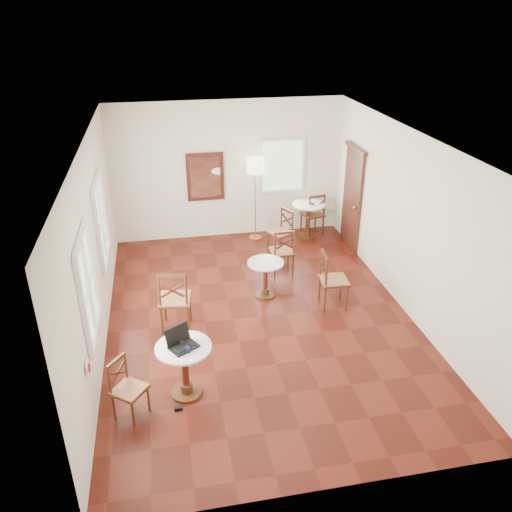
{
  "coord_description": "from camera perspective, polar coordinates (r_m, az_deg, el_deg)",
  "views": [
    {
      "loc": [
        -1.45,
        -7.15,
        4.79
      ],
      "look_at": [
        0.0,
        0.3,
        1.0
      ],
      "focal_mm": 35.94,
      "sensor_mm": 36.0,
      "label": 1
    }
  ],
  "objects": [
    {
      "name": "chair_back_b",
      "position": [
        10.71,
        2.82,
        2.69
      ],
      "size": [
        0.58,
        0.58,
        0.94
      ],
      "rotation": [
        0.0,
        0.0,
        -1.1
      ],
      "color": "#4D2A13",
      "rests_on": "ground"
    },
    {
      "name": "water_glass",
      "position": [
        6.78,
        -8.25,
        -9.59
      ],
      "size": [
        0.05,
        0.05,
        0.09
      ],
      "primitive_type": "cylinder",
      "color": "white",
      "rests_on": "cafe_table_near"
    },
    {
      "name": "laptop",
      "position": [
        6.77,
        -8.35,
        -9.43
      ],
      "size": [
        0.45,
        0.44,
        0.25
      ],
      "rotation": [
        0.0,
        0.0,
        0.55
      ],
      "color": "black",
      "rests_on": "cafe_table_near"
    },
    {
      "name": "ground",
      "position": [
        8.73,
        0.38,
        -6.75
      ],
      "size": [
        7.0,
        7.0,
        0.0
      ],
      "primitive_type": "plane",
      "color": "#53170E",
      "rests_on": "ground"
    },
    {
      "name": "chair_near_a",
      "position": [
        8.25,
        -9.02,
        -4.8
      ],
      "size": [
        0.57,
        0.57,
        1.09
      ],
      "rotation": [
        0.0,
        0.0,
        3.0
      ],
      "color": "#4D2A13",
      "rests_on": "ground"
    },
    {
      "name": "cafe_table_near",
      "position": [
        6.97,
        -7.94,
        -11.92
      ],
      "size": [
        0.74,
        0.74,
        0.78
      ],
      "color": "#4D2A13",
      "rests_on": "ground"
    },
    {
      "name": "chair_back_a",
      "position": [
        11.65,
        6.37,
        4.68
      ],
      "size": [
        0.53,
        0.53,
        0.98
      ],
      "rotation": [
        0.0,
        0.0,
        3.33
      ],
      "color": "#4D2A13",
      "rests_on": "ground"
    },
    {
      "name": "cafe_table_mid",
      "position": [
        9.11,
        1.06,
        -2.13
      ],
      "size": [
        0.64,
        0.64,
        0.68
      ],
      "color": "#4D2A13",
      "rests_on": "ground"
    },
    {
      "name": "power_adapter",
      "position": [
        7.06,
        -8.65,
        -16.39
      ],
      "size": [
        0.1,
        0.06,
        0.04
      ],
      "primitive_type": "cube",
      "color": "black",
      "rests_on": "ground"
    },
    {
      "name": "cafe_table_back",
      "position": [
        11.5,
        5.82,
        4.4
      ],
      "size": [
        0.74,
        0.74,
        0.78
      ],
      "color": "#4D2A13",
      "rests_on": "ground"
    },
    {
      "name": "chair_mid_a",
      "position": [
        9.85,
        2.92,
        0.52
      ],
      "size": [
        0.45,
        0.45,
        0.96
      ],
      "rotation": [
        0.0,
        0.0,
        3.16
      ],
      "color": "#4D2A13",
      "rests_on": "ground"
    },
    {
      "name": "chair_mid_b",
      "position": [
        8.87,
        8.49,
        -2.64
      ],
      "size": [
        0.5,
        0.5,
        1.02
      ],
      "rotation": [
        0.0,
        0.0,
        1.5
      ],
      "color": "#4D2A13",
      "rests_on": "ground"
    },
    {
      "name": "room_shell",
      "position": [
        8.09,
        -0.38,
        5.52
      ],
      "size": [
        5.02,
        7.02,
        3.01
      ],
      "color": "white",
      "rests_on": "ground"
    },
    {
      "name": "mouse",
      "position": [
        6.77,
        -7.27,
        -9.88
      ],
      "size": [
        0.09,
        0.05,
        0.03
      ],
      "primitive_type": "ellipsoid",
      "rotation": [
        0.0,
        0.0,
        0.0
      ],
      "color": "black",
      "rests_on": "cafe_table_near"
    },
    {
      "name": "floor_lamp",
      "position": [
        10.98,
        -0.09,
        9.43
      ],
      "size": [
        0.36,
        0.36,
        1.84
      ],
      "color": "#BF8C3F",
      "rests_on": "ground"
    },
    {
      "name": "chair_near_b",
      "position": [
        6.86,
        -14.08,
        -14.12
      ],
      "size": [
        0.53,
        0.53,
        0.82
      ],
      "rotation": [
        0.0,
        0.0,
        0.91
      ],
      "color": "#4D2A13",
      "rests_on": "ground"
    },
    {
      "name": "navy_mug",
      "position": [
        6.67,
        -7.57,
        -10.27
      ],
      "size": [
        0.1,
        0.07,
        0.08
      ],
      "color": "#111238",
      "rests_on": "cafe_table_near"
    }
  ]
}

